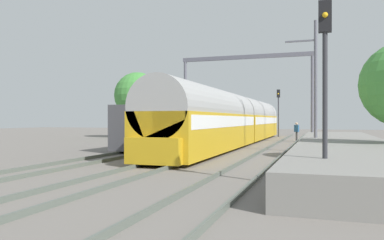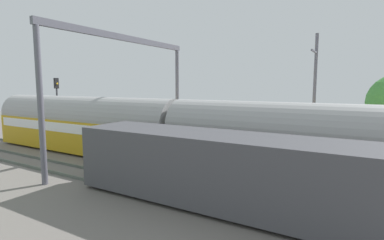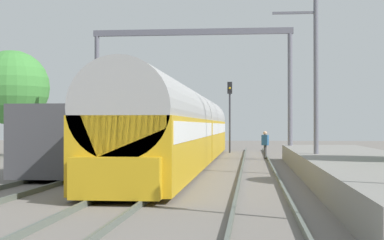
{
  "view_description": "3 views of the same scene",
  "coord_description": "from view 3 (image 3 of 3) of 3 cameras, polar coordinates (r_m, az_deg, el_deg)",
  "views": [
    {
      "loc": [
        6.54,
        -20.12,
        2.02
      ],
      "look_at": [
        0.0,
        -0.74,
        1.98
      ],
      "focal_mm": 35.93,
      "sensor_mm": 36.0,
      "label": 1
    },
    {
      "loc": [
        -14.11,
        1.3,
        4.75
      ],
      "look_at": [
        1.75,
        10.7,
        2.59
      ],
      "focal_mm": 27.68,
      "sensor_mm": 36.0,
      "label": 2
    },
    {
      "loc": [
        3.51,
        -20.9,
        2.09
      ],
      "look_at": [
        0.0,
        14.54,
        2.41
      ],
      "focal_mm": 55.7,
      "sensor_mm": 36.0,
      "label": 3
    }
  ],
  "objects": [
    {
      "name": "person_crossing",
      "position": [
        37.25,
        7.02,
        -2.14
      ],
      "size": [
        0.47,
        0.39,
        1.73
      ],
      "rotation": [
        0.0,
        0.0,
        5.82
      ],
      "color": "#3C3C3C",
      "rests_on": "ground"
    },
    {
      "name": "tree_west_background",
      "position": [
        41.78,
        -16.87,
        2.98
      ],
      "size": [
        5.02,
        5.02,
        7.14
      ],
      "color": "#4C3826",
      "rests_on": "ground"
    },
    {
      "name": "catenary_gantry",
      "position": [
        35.73,
        -0.01,
        5.11
      ],
      "size": [
        12.03,
        0.28,
        7.86
      ],
      "color": "#5B5B67",
      "rests_on": "ground"
    },
    {
      "name": "ground",
      "position": [
        21.3,
        -3.88,
        -6.14
      ],
      "size": [
        120.0,
        120.0,
        0.0
      ],
      "primitive_type": "plane",
      "color": "slate"
    },
    {
      "name": "track_far_west",
      "position": [
        22.24,
        -13.66,
        -5.68
      ],
      "size": [
        1.51,
        60.0,
        0.16
      ],
      "color": "#575E56",
      "rests_on": "ground"
    },
    {
      "name": "passenger_train",
      "position": [
        31.75,
        -0.69,
        -0.72
      ],
      "size": [
        2.93,
        32.85,
        3.82
      ],
      "color": "gold",
      "rests_on": "ground"
    },
    {
      "name": "railway_signal_far",
      "position": [
        45.27,
        3.64,
        1.18
      ],
      "size": [
        0.36,
        0.3,
        5.39
      ],
      "color": "#2D2D33",
      "rests_on": "ground"
    },
    {
      "name": "freight_car",
      "position": [
        27.8,
        -9.63,
        -1.78
      ],
      "size": [
        2.8,
        13.0,
        2.7
      ],
      "color": "#47474C",
      "rests_on": "ground"
    },
    {
      "name": "platform",
      "position": [
        23.33,
        15.86,
        -4.52
      ],
      "size": [
        4.4,
        28.0,
        0.9
      ],
      "color": "gray",
      "rests_on": "ground"
    },
    {
      "name": "catenary_pole_east_mid",
      "position": [
        25.36,
        11.68,
        4.16
      ],
      "size": [
        1.9,
        0.2,
        8.0
      ],
      "color": "#5B5B67",
      "rests_on": "ground"
    },
    {
      "name": "track_east",
      "position": [
        21.0,
        6.49,
        -6.0
      ],
      "size": [
        1.51,
        60.0,
        0.16
      ],
      "color": "#575E56",
      "rests_on": "ground"
    },
    {
      "name": "track_west",
      "position": [
        21.29,
        -3.88,
        -5.93
      ],
      "size": [
        1.52,
        60.0,
        0.16
      ],
      "color": "#575E56",
      "rests_on": "ground"
    }
  ]
}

